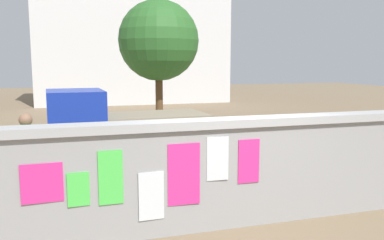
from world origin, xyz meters
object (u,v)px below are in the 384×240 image
Objects in this scene: motorcycle at (274,161)px; bicycle_near at (274,144)px; person_walking at (27,151)px; tree_roadside at (159,41)px; auto_rickshaw_truck at (121,130)px.

motorcycle is 2.30m from bicycle_near.
person_walking is 0.34× the size of tree_roadside.
bicycle_near is at bearing -1.50° from auto_rickshaw_truck.
motorcycle is 1.13× the size of bicycle_near.
tree_roadside reaches higher than motorcycle.
auto_rickshaw_truck is 3.96m from bicycle_near.
tree_roadside reaches higher than person_walking.
tree_roadside reaches higher than bicycle_near.
motorcycle is 4.70m from person_walking.
motorcycle is 8.45m from tree_roadside.
person_walking is (-1.83, -2.19, 0.09)m from auto_rickshaw_truck.
person_walking reaches higher than motorcycle.
person_walking is 9.26m from tree_roadside.
auto_rickshaw_truck is 1.93× the size of motorcycle.
auto_rickshaw_truck is at bearing 178.50° from bicycle_near.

